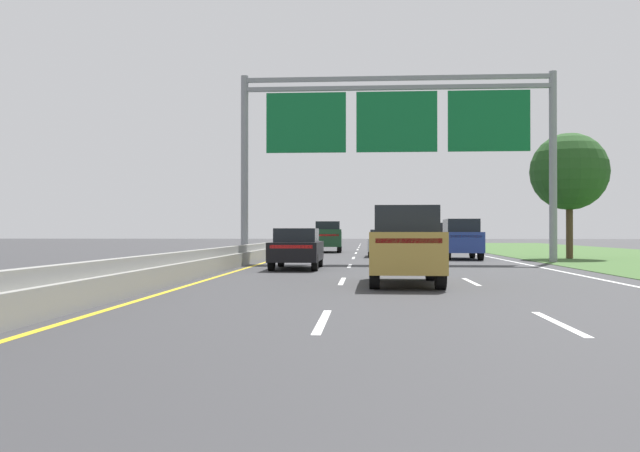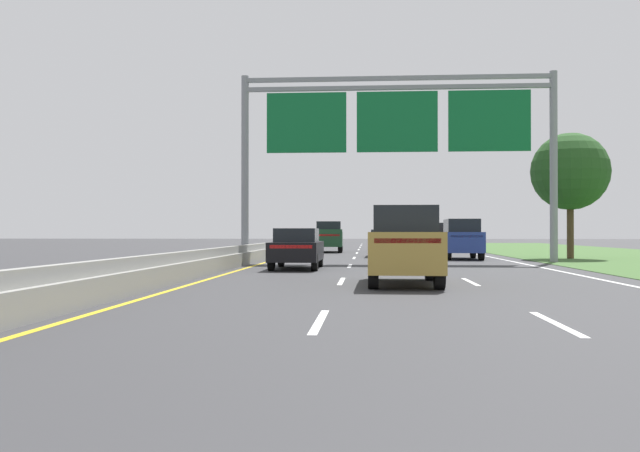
% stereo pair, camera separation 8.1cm
% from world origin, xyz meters
% --- Properties ---
extents(ground_plane, '(220.00, 220.00, 0.00)m').
position_xyz_m(ground_plane, '(0.00, 35.00, 0.00)').
color(ground_plane, '#333335').
extents(lane_striping, '(11.96, 106.00, 0.01)m').
position_xyz_m(lane_striping, '(0.00, 34.54, 0.00)').
color(lane_striping, white).
rests_on(lane_striping, ground).
extents(median_barrier_concrete, '(0.60, 110.00, 0.85)m').
position_xyz_m(median_barrier_concrete, '(-6.60, 35.00, 0.35)').
color(median_barrier_concrete, gray).
rests_on(median_barrier_concrete, ground).
extents(overhead_sign_gantry, '(15.06, 0.42, 9.03)m').
position_xyz_m(overhead_sign_gantry, '(0.30, 32.48, 6.38)').
color(overhead_sign_gantry, gray).
rests_on(overhead_sign_gantry, ground).
extents(pickup_truck_darkgreen, '(2.15, 5.46, 2.20)m').
position_xyz_m(pickup_truck_darkgreen, '(-3.91, 48.68, 1.07)').
color(pickup_truck_darkgreen, '#193D23').
rests_on(pickup_truck_darkgreen, ground).
extents(car_gold_centre_lane_suv, '(1.97, 4.73, 2.11)m').
position_xyz_m(car_gold_centre_lane_suv, '(-0.10, 18.41, 1.10)').
color(car_gold_centre_lane_suv, '#A38438').
rests_on(car_gold_centre_lane_suv, ground).
extents(car_silver_centre_lane_sedan, '(1.93, 4.45, 1.57)m').
position_xyz_m(car_silver_centre_lane_sedan, '(-0.10, 39.77, 0.82)').
color(car_silver_centre_lane_sedan, '#B2B5BA').
rests_on(car_silver_centre_lane_sedan, ground).
extents(car_red_right_lane_suv, '(1.98, 4.73, 2.11)m').
position_xyz_m(car_red_right_lane_suv, '(3.79, 51.58, 1.10)').
color(car_red_right_lane_suv, maroon).
rests_on(car_red_right_lane_suv, ground).
extents(car_black_left_lane_sedan, '(1.84, 4.41, 1.57)m').
position_xyz_m(car_black_left_lane_sedan, '(-3.84, 26.10, 0.82)').
color(car_black_left_lane_sedan, black).
rests_on(car_black_left_lane_sedan, ground).
extents(car_blue_right_lane_suv, '(2.00, 4.74, 2.11)m').
position_xyz_m(car_blue_right_lane_suv, '(3.85, 36.39, 1.10)').
color(car_blue_right_lane_suv, navy).
rests_on(car_blue_right_lane_suv, ground).
extents(roadside_tree_mid, '(4.13, 4.13, 6.74)m').
position_xyz_m(roadside_tree_mid, '(9.70, 37.10, 4.66)').
color(roadside_tree_mid, '#4C3823').
rests_on(roadside_tree_mid, ground).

